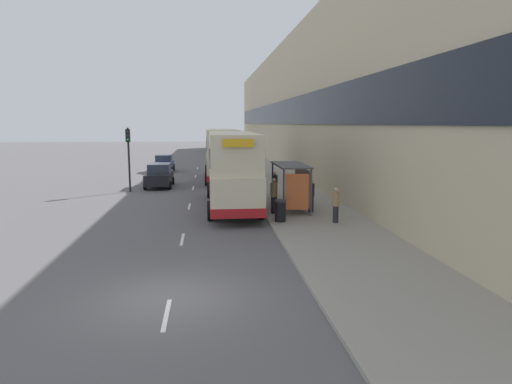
% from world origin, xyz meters
% --- Properties ---
extents(ground_plane, '(220.00, 220.00, 0.00)m').
position_xyz_m(ground_plane, '(0.00, 0.00, 0.00)').
color(ground_plane, '#5B595B').
extents(pavement, '(5.00, 93.00, 0.14)m').
position_xyz_m(pavement, '(6.50, 38.50, 0.07)').
color(pavement, gray).
rests_on(pavement, ground_plane).
extents(terrace_facade, '(3.10, 93.00, 13.21)m').
position_xyz_m(terrace_facade, '(10.49, 38.50, 6.60)').
color(terrace_facade, '#C6B793').
rests_on(terrace_facade, ground_plane).
extents(lane_mark_0, '(0.12, 2.00, 0.01)m').
position_xyz_m(lane_mark_0, '(0.00, -1.13, 0.01)').
color(lane_mark_0, silver).
rests_on(lane_mark_0, ground_plane).
extents(lane_mark_1, '(0.12, 2.00, 0.01)m').
position_xyz_m(lane_mark_1, '(0.00, 6.53, 0.01)').
color(lane_mark_1, silver).
rests_on(lane_mark_1, ground_plane).
extents(lane_mark_2, '(0.12, 2.00, 0.01)m').
position_xyz_m(lane_mark_2, '(0.00, 14.18, 0.01)').
color(lane_mark_2, silver).
rests_on(lane_mark_2, ground_plane).
extents(lane_mark_3, '(0.12, 2.00, 0.01)m').
position_xyz_m(lane_mark_3, '(0.00, 21.84, 0.01)').
color(lane_mark_3, silver).
rests_on(lane_mark_3, ground_plane).
extents(lane_mark_4, '(0.12, 2.00, 0.01)m').
position_xyz_m(lane_mark_4, '(0.00, 29.50, 0.01)').
color(lane_mark_4, silver).
rests_on(lane_mark_4, ground_plane).
extents(lane_mark_5, '(0.12, 2.00, 0.01)m').
position_xyz_m(lane_mark_5, '(0.00, 37.16, 0.01)').
color(lane_mark_5, silver).
rests_on(lane_mark_5, ground_plane).
extents(bus_shelter, '(1.60, 4.20, 2.48)m').
position_xyz_m(bus_shelter, '(5.77, 11.75, 1.88)').
color(bus_shelter, '#4C4C51').
rests_on(bus_shelter, ground_plane).
extents(double_decker_bus_near, '(2.85, 10.90, 4.30)m').
position_xyz_m(double_decker_bus_near, '(2.47, 13.54, 2.28)').
color(double_decker_bus_near, beige).
rests_on(double_decker_bus_near, ground_plane).
extents(double_decker_bus_ahead, '(2.85, 10.40, 4.30)m').
position_xyz_m(double_decker_bus_ahead, '(2.30, 26.41, 2.28)').
color(double_decker_bus_ahead, beige).
rests_on(double_decker_bus_ahead, ground_plane).
extents(car_0, '(2.01, 4.50, 1.77)m').
position_xyz_m(car_0, '(-2.57, 22.83, 0.88)').
color(car_0, black).
rests_on(car_0, ground_plane).
extents(car_1, '(1.95, 3.95, 1.68)m').
position_xyz_m(car_1, '(-3.25, 34.03, 0.83)').
color(car_1, navy).
rests_on(car_1, ground_plane).
extents(car_2, '(1.96, 4.06, 1.65)m').
position_xyz_m(car_2, '(2.00, 65.91, 0.83)').
color(car_2, navy).
rests_on(car_2, ground_plane).
extents(pedestrian_at_shelter, '(0.37, 0.37, 1.86)m').
position_xyz_m(pedestrian_at_shelter, '(4.53, 10.97, 1.09)').
color(pedestrian_at_shelter, '#23232D').
rests_on(pedestrian_at_shelter, ground_plane).
extents(pedestrian_1, '(0.33, 0.33, 1.69)m').
position_xyz_m(pedestrian_1, '(6.74, 13.12, 1.00)').
color(pedestrian_1, '#23232D').
rests_on(pedestrian_1, ground_plane).
extents(pedestrian_2, '(0.35, 0.35, 1.76)m').
position_xyz_m(pedestrian_2, '(6.54, 11.07, 1.04)').
color(pedestrian_2, '#23232D').
rests_on(pedestrian_2, ground_plane).
extents(pedestrian_3, '(0.33, 0.33, 1.68)m').
position_xyz_m(pedestrian_3, '(7.12, 8.43, 1.00)').
color(pedestrian_3, '#23232D').
rests_on(pedestrian_3, ground_plane).
extents(pedestrian_4, '(0.34, 0.34, 1.70)m').
position_xyz_m(pedestrian_4, '(5.26, 15.54, 1.01)').
color(pedestrian_4, '#23232D').
rests_on(pedestrian_4, ground_plane).
extents(litter_bin, '(0.55, 0.55, 1.05)m').
position_xyz_m(litter_bin, '(4.55, 8.96, 0.67)').
color(litter_bin, black).
rests_on(litter_bin, ground_plane).
extents(traffic_light_far_kerb, '(0.30, 0.32, 4.52)m').
position_xyz_m(traffic_light_far_kerb, '(-4.40, 20.50, 3.05)').
color(traffic_light_far_kerb, black).
rests_on(traffic_light_far_kerb, ground_plane).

